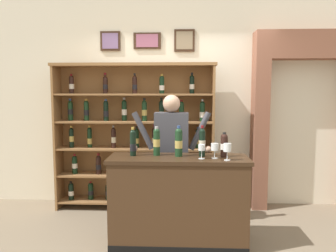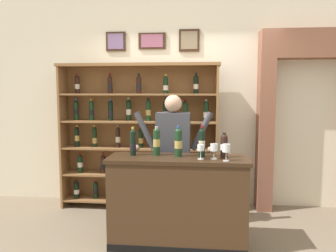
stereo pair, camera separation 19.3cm
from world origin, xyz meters
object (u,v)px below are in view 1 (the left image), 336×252
Objects in this scene: wine_glass_center at (202,148)px; tasting_bottle_grappa at (133,143)px; wine_shelf at (135,134)px; wine_glass_spare at (227,148)px; tasting_counter at (178,201)px; tasting_bottle_riserva at (202,142)px; tasting_bottle_rosso at (224,145)px; tasting_bottle_super_tuscan at (179,142)px; shopkeeper at (171,146)px; wine_glass_left at (215,148)px; tasting_bottle_chianti at (157,141)px.

tasting_bottle_grappa is at bearing 169.37° from wine_glass_center.
wine_shelf is at bearing 97.37° from tasting_bottle_grappa.
tasting_counter is at bearing 163.48° from wine_glass_spare.
tasting_bottle_rosso is (0.23, -0.01, -0.03)m from tasting_bottle_riserva.
tasting_bottle_super_tuscan is at bearing 178.98° from tasting_bottle_rosso.
wine_shelf reaches higher than tasting_bottle_riserva.
tasting_bottle_riserva reaches higher than tasting_bottle_rosso.
wine_shelf is 1.39× the size of shopkeeper.
shopkeeper is 0.75m from tasting_bottle_rosso.
tasting_bottle_super_tuscan reaches higher than tasting_bottle_rosso.
wine_glass_center is 0.96× the size of wine_glass_left.
shopkeeper is at bearing 140.88° from tasting_bottle_rosso.
tasting_bottle_rosso is at bearing -44.46° from wine_shelf.
tasting_bottle_rosso reaches higher than wine_glass_center.
shopkeeper is 10.22× the size of wine_glass_left.
tasting_bottle_riserva reaches higher than tasting_bottle_chianti.
tasting_bottle_chianti is 2.00× the size of wine_glass_left.
wine_glass_left is at bearing 140.46° from wine_glass_spare.
tasting_bottle_grappa is 0.74m from tasting_bottle_riserva.
tasting_bottle_chianti is at bearing -109.19° from shopkeeper.
shopkeeper is 6.14× the size of tasting_bottle_rosso.
wine_glass_center is (0.73, -0.14, -0.03)m from tasting_bottle_grappa.
shopkeeper is at bearing 130.35° from wine_glass_left.
tasting_bottle_chianti is 0.77m from wine_glass_spare.
wine_shelf is 8.51× the size of tasting_bottle_rosso.
tasting_bottle_grappa is 1.18× the size of tasting_bottle_rosso.
tasting_counter is at bearing -79.45° from shopkeeper.
shopkeeper is at bearing 101.59° from tasting_bottle_super_tuscan.
tasting_bottle_chianti is at bearing 162.46° from wine_glass_spare.
wine_glass_spare is at bearing -16.52° from tasting_counter.
wine_glass_center is at bearing -10.63° from tasting_bottle_grappa.
tasting_bottle_rosso is 0.18m from wine_glass_spare.
wine_shelf is 0.83m from shopkeeper.
tasting_bottle_rosso is at bearing 25.49° from wine_glass_center.
wine_glass_center is at bearing -19.05° from tasting_counter.
tasting_bottle_grappa is 1.97× the size of wine_glass_left.
wine_glass_spare is (1.12, -1.27, 0.03)m from wine_shelf.
wine_glass_center is at bearing -54.26° from wine_shelf.
tasting_bottle_riserva is at bearing 176.39° from tasting_bottle_rosso.
shopkeeper is at bearing 119.60° from wine_glass_center.
wine_shelf is 1.26m from tasting_bottle_super_tuscan.
wine_shelf is at bearing 129.29° from tasting_bottle_riserva.
tasting_bottle_super_tuscan is at bearing 152.31° from wine_glass_center.
tasting_counter is 0.92× the size of shopkeeper.
wine_shelf is 6.79× the size of tasting_bottle_super_tuscan.
wine_glass_center is 0.87× the size of wine_glass_spare.
tasting_counter is at bearing -91.08° from tasting_bottle_super_tuscan.
wine_glass_spare is (0.49, -0.15, 0.61)m from tasting_counter.
wine_glass_center is at bearing -154.51° from tasting_bottle_rosso.
wine_glass_spare is (0.01, -0.18, -0.01)m from tasting_bottle_rosso.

